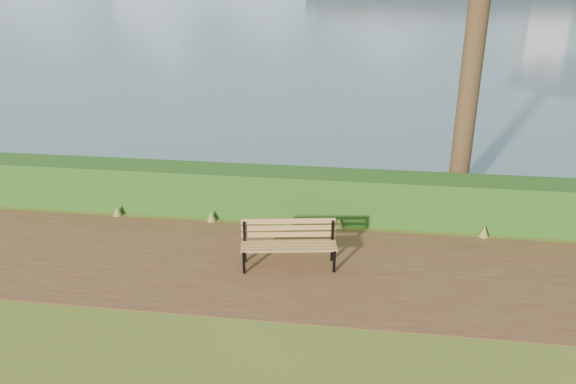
# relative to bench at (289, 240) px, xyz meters

# --- Properties ---
(ground) EXTENTS (140.00, 140.00, 0.00)m
(ground) POSITION_rel_bench_xyz_m (-0.78, -0.40, -0.49)
(ground) COLOR #55611B
(ground) RESTS_ON ground
(path) EXTENTS (40.00, 3.40, 0.01)m
(path) POSITION_rel_bench_xyz_m (-0.78, -0.10, -0.49)
(path) COLOR #52311C
(path) RESTS_ON ground
(hedge) EXTENTS (32.00, 0.85, 1.00)m
(hedge) POSITION_rel_bench_xyz_m (-0.78, 2.20, 0.01)
(hedge) COLOR #174012
(hedge) RESTS_ON ground
(bench) EXTENTS (1.75, 0.77, 0.85)m
(bench) POSITION_rel_bench_xyz_m (0.00, 0.00, 0.00)
(bench) COLOR black
(bench) RESTS_ON ground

